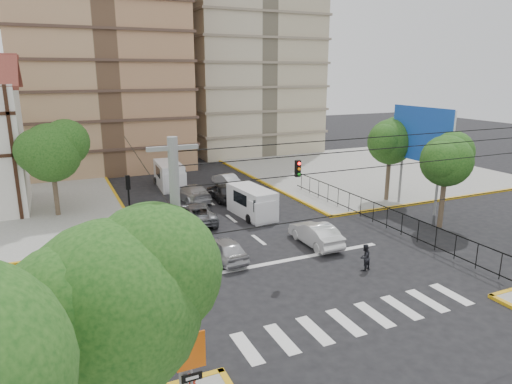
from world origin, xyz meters
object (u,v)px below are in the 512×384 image
pedestrian_crosswalk (365,257)px  car_silver_front_left (225,249)px  district_sign (191,360)px  van_left_lane (170,176)px  car_white_front_right (316,234)px  traffic_light_nw (129,198)px  van_right_lane (253,203)px

pedestrian_crosswalk → car_silver_front_left: bearing=-51.4°
district_sign → van_left_lane: size_ratio=0.58×
car_white_front_right → pedestrian_crosswalk: bearing=95.7°
district_sign → pedestrian_crosswalk: bearing=31.3°
traffic_light_nw → district_sign: bearing=-93.4°
car_silver_front_left → van_left_lane: bearing=-98.4°
traffic_light_nw → car_white_front_right: 12.15m
van_right_lane → van_left_lane: van_left_lane is taller
van_left_lane → car_silver_front_left: 18.56m
district_sign → car_white_front_right: (11.76, 11.92, -1.70)m
district_sign → car_silver_front_left: 13.41m
district_sign → pedestrian_crosswalk: (12.22, 7.44, -1.69)m
traffic_light_nw → pedestrian_crosswalk: (11.22, -9.60, -2.35)m
van_right_lane → car_silver_front_left: bearing=-130.8°
van_right_lane → car_white_front_right: 7.20m
van_left_lane → pedestrian_crosswalk: bearing=-73.8°
car_white_front_right → van_right_lane: bearing=-80.2°
district_sign → car_silver_front_left: size_ratio=0.79×
traffic_light_nw → van_left_lane: size_ratio=0.80×
district_sign → van_right_lane: district_sign is taller
district_sign → van_left_lane: bearing=77.2°
van_right_lane → van_left_lane: size_ratio=0.93×
traffic_light_nw → pedestrian_crosswalk: size_ratio=2.87×
van_right_lane → pedestrian_crosswalk: size_ratio=3.34×
van_left_lane → district_sign: bearing=-99.4°
van_left_lane → car_white_front_right: size_ratio=1.21×
district_sign → van_right_lane: (10.52, 19.00, -1.37)m
traffic_light_nw → car_white_front_right: (10.76, -5.12, -2.36)m
traffic_light_nw → van_right_lane: 9.93m
van_left_lane → car_silver_front_left: size_ratio=1.35×
van_right_lane → pedestrian_crosswalk: bearing=-86.9°
car_white_front_right → pedestrian_crosswalk: size_ratio=2.96×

